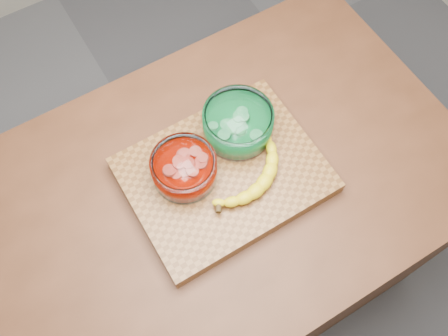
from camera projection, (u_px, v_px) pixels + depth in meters
ground at (224, 271)px, 2.02m from camera, size 3.50×3.50×0.00m
counter at (224, 237)px, 1.61m from camera, size 1.20×0.80×0.90m
cutting_board at (224, 175)px, 1.19m from camera, size 0.45×0.35×0.04m
bowl_red at (184, 169)px, 1.14m from camera, size 0.15×0.15×0.07m
bowl_green at (238, 124)px, 1.19m from camera, size 0.17×0.17×0.08m
banana at (246, 173)px, 1.15m from camera, size 0.24×0.16×0.04m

